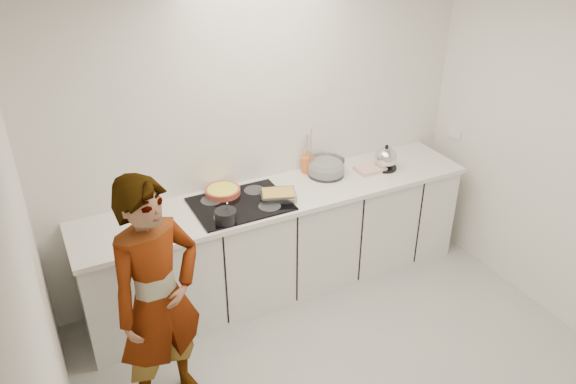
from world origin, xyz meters
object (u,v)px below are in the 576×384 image
baking_dish (278,195)px  kettle (386,159)px  tart_dish (223,191)px  mixing_bowl (326,168)px  hob (240,204)px  saucepan (226,216)px  utensil_crock (308,164)px  cook (158,300)px

baking_dish → kettle: kettle is taller
tart_dish → mixing_bowl: size_ratio=0.95×
hob → mixing_bowl: 0.85m
kettle → tart_dish: bearing=172.6°
hob → saucepan: bearing=-134.6°
saucepan → tart_dish: bearing=72.3°
utensil_crock → tart_dish: bearing=-175.4°
cook → tart_dish: bearing=30.4°
hob → utensil_crock: bearing=19.8°
hob → kettle: kettle is taller
cook → hob: bearing=21.2°
hob → baking_dish: bearing=-10.9°
hob → saucepan: (-0.19, -0.19, 0.05)m
hob → cook: 1.12m
baking_dish → cook: cook is taller
hob → saucepan: size_ratio=3.46×
mixing_bowl → cook: bearing=-152.6°
saucepan → utensil_crock: saucepan is taller
hob → tart_dish: tart_dish is taller
utensil_crock → mixing_bowl: bearing=-49.5°
kettle → mixing_bowl: bearing=166.3°
utensil_crock → cook: 1.86m
utensil_crock → baking_dish: bearing=-143.8°
hob → mixing_bowl: bearing=9.5°
tart_dish → baking_dish: (0.36, -0.25, 0.00)m
hob → tart_dish: size_ratio=2.13×
hob → cook: size_ratio=0.43×
saucepan → kettle: bearing=7.7°
saucepan → mixing_bowl: (1.02, 0.33, 0.01)m
saucepan → mixing_bowl: 1.08m
mixing_bowl → cook: (-1.68, -0.87, -0.14)m
saucepan → baking_dish: saucepan is taller
baking_dish → saucepan: bearing=-164.1°
kettle → baking_dish: bearing=-176.2°
tart_dish → cook: 1.22m
baking_dish → mixing_bowl: size_ratio=0.91×
cook → baking_dish: bearing=11.0°
baking_dish → mixing_bowl: 0.57m
cook → kettle: bearing=-0.9°
mixing_bowl → hob: bearing=-170.5°
baking_dish → cook: 1.33m
kettle → utensil_crock: kettle is taller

